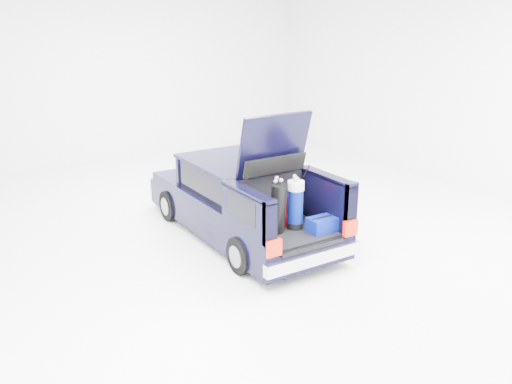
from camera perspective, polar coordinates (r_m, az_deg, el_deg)
ground at (r=10.25m, az=-1.50°, el=-4.56°), size 14.00×14.00×0.00m
car at (r=10.10m, az=-1.84°, el=-0.84°), size 1.87×4.65×2.47m
red_suitcase at (r=9.09m, az=3.67°, el=-1.66°), size 0.41×0.35×0.59m
black_golf_bag at (r=8.63m, az=2.32°, el=-1.73°), size 0.27×0.36×0.94m
blue_golf_bag at (r=8.85m, az=4.18°, el=-1.30°), size 0.28×0.28×0.91m
blue_duffel at (r=8.88m, az=7.04°, el=-3.38°), size 0.49×0.32×0.26m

